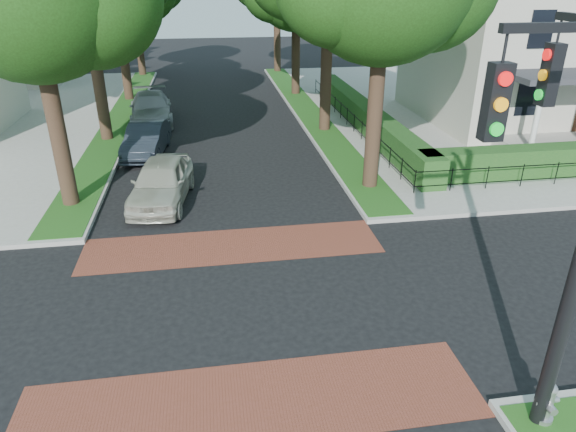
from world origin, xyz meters
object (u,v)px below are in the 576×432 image
object	(u,v)px
parked_car_front	(161,182)
fire_hydrant	(547,402)
parked_car_middle	(146,139)
parked_car_rear	(151,108)

from	to	relation	value
parked_car_front	fire_hydrant	size ratio (longest dim) A/B	5.14
parked_car_middle	parked_car_rear	bearing A→B (deg)	98.68
parked_car_middle	fire_hydrant	world-z (taller)	parked_car_middle
parked_car_front	fire_hydrant	bearing A→B (deg)	-49.31
parked_car_rear	fire_hydrant	world-z (taller)	parked_car_rear
parked_car_front	parked_car_middle	size ratio (longest dim) A/B	1.05
parked_car_middle	fire_hydrant	xyz separation A→B (m)	(8.54, -17.20, -0.15)
parked_car_middle	parked_car_front	bearing A→B (deg)	-73.49
parked_car_middle	fire_hydrant	distance (m)	19.21
parked_car_rear	fire_hydrant	bearing A→B (deg)	-74.19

